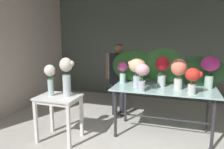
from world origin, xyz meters
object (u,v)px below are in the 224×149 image
Objects in this scene: vase_fuchsia_dahlias at (123,71)px; vase_blush_stock at (142,73)px; vase_lilac_roses at (137,71)px; side_table_white at (59,103)px; vase_cream_lisianthus_tall at (67,75)px; vase_peach_carnations at (137,69)px; vase_crimson_hydrangea at (162,69)px; vase_magenta_snapdragons at (210,68)px; vase_coral_tulips at (179,71)px; florist at (119,72)px; vase_white_roses_tall at (50,77)px; vase_scarlet_lilies at (193,78)px; display_table_glass at (164,95)px.

vase_blush_stock reaches higher than vase_fuchsia_dahlias.
vase_lilac_roses is 0.89× the size of vase_blush_stock.
side_table_white is 0.50m from vase_cream_lisianthus_tall.
vase_crimson_hydrangea reaches higher than vase_peach_carnations.
vase_magenta_snapdragons is at bearing 20.40° from side_table_white.
vase_magenta_snapdragons is 1.16m from vase_blush_stock.
vase_fuchsia_dahlias is at bearing 170.46° from vase_coral_tulips.
florist is at bearing 64.88° from side_table_white.
vase_white_roses_tall is (-1.33, -0.60, -0.11)m from vase_peach_carnations.
vase_cream_lisianthus_tall is at bearing 10.86° from vase_white_roses_tall.
florist is 0.97m from vase_peach_carnations.
vase_cream_lisianthus_tall reaches higher than vase_coral_tulips.
vase_white_roses_tall is at bearing -145.48° from vase_lilac_roses.
vase_cream_lisianthus_tall is at bearing -165.17° from vase_blush_stock.
vase_peach_carnations is 1.12× the size of vase_blush_stock.
vase_crimson_hydrangea is at bearing 157.27° from vase_coral_tulips.
vase_scarlet_lilies is at bearing -46.44° from vase_coral_tulips.
display_table_glass is at bearing -55.28° from vase_crimson_hydrangea.
vase_blush_stock is (0.18, -0.52, 0.05)m from vase_lilac_roses.
vase_peach_carnations is at bearing -54.40° from florist.
display_table_glass is 1.80m from side_table_white.
vase_cream_lisianthus_tall is (0.28, 0.05, 0.04)m from vase_white_roses_tall.
display_table_glass is at bearing -17.27° from vase_lilac_roses.
vase_coral_tulips is at bearing -158.16° from vase_magenta_snapdragons.
vase_crimson_hydrangea is at bearing 57.39° from vase_blush_stock.
vase_cream_lisianthus_tall is (-1.18, -0.31, -0.03)m from vase_blush_stock.
vase_white_roses_tall is at bearing -160.65° from vase_magenta_snapdragons.
vase_lilac_roses is at bearing 99.10° from vase_peach_carnations.
vase_white_roses_tall is at bearing 179.77° from side_table_white.
vase_peach_carnations is at bearing -166.71° from vase_magenta_snapdragons.
vase_fuchsia_dahlias is at bearing 171.01° from display_table_glass.
vase_lilac_roses is at bearing 155.54° from vase_scarlet_lilies.
vase_magenta_snapdragons reaches higher than display_table_glass.
vase_scarlet_lilies is 0.77m from vase_blush_stock.
florist is 3.01× the size of vase_white_roses_tall.
vase_magenta_snapdragons reaches higher than vase_lilac_roses.
side_table_white is (-1.65, -0.73, -0.08)m from display_table_glass.
vase_blush_stock is (-0.27, -0.43, -0.03)m from vase_crimson_hydrangea.
vase_cream_lisianthus_tall is (0.14, 0.05, 0.48)m from side_table_white.
vase_scarlet_lilies is at bearing 11.60° from vase_cream_lisianthus_tall.
vase_lilac_roses reaches higher than display_table_glass.
vase_cream_lisianthus_tall reaches higher than side_table_white.
vase_cream_lisianthus_tall is at bearing -140.48° from vase_lilac_roses.
vase_crimson_hydrangea is 0.47m from vase_lilac_roses.
vase_coral_tulips is at bearing 19.93° from vase_cream_lisianthus_tall.
vase_fuchsia_dahlias is 0.63× the size of vase_cream_lisianthus_tall.
vase_cream_lisianthus_tall is (-1.46, -0.74, -0.06)m from vase_crimson_hydrangea.
vase_fuchsia_dahlias is (-0.73, 0.05, -0.08)m from vase_crimson_hydrangea.
vase_lilac_roses is (0.50, -0.49, 0.14)m from florist.
vase_coral_tulips is (1.23, -0.69, 0.22)m from florist.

